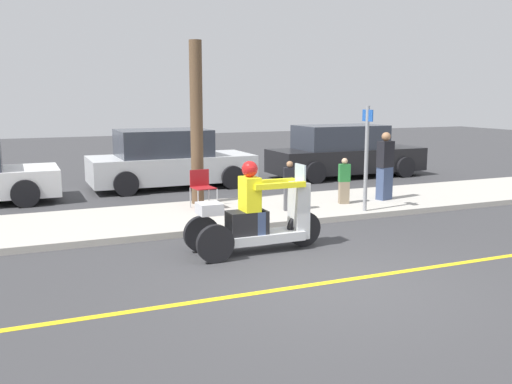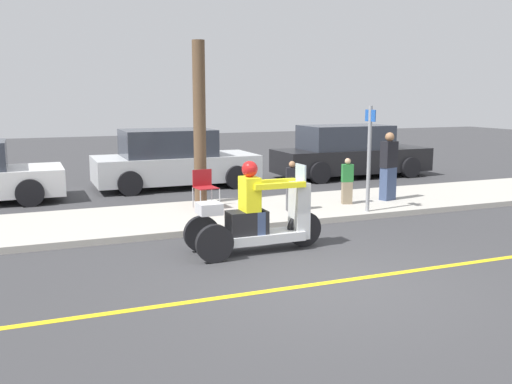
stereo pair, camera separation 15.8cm
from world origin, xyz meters
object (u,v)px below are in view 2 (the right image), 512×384
Objects in this scene: spectator_mid_group at (389,168)px; parked_car_lot_far at (350,153)px; spectator_end_of_line at (292,187)px; street_sign at (369,155)px; motorcycle_trike at (257,220)px; tree_trunk at (200,123)px; spectator_far_back at (347,182)px; parked_car_lot_left at (173,160)px; folding_chair_set_back at (204,185)px.

spectator_mid_group is 4.61m from parked_car_lot_far.
spectator_end_of_line is 1.73m from street_sign.
street_sign is at bearing -140.89° from spectator_mid_group.
tree_trunk reaches higher than motorcycle_trike.
spectator_mid_group is at bearing 30.51° from motorcycle_trike.
motorcycle_trike is 0.64× the size of tree_trunk.
spectator_far_back is 0.47× the size of street_sign.
motorcycle_trike reaches higher than spectator_far_back.
street_sign is (2.97, -2.24, -0.60)m from tree_trunk.
spectator_end_of_line is at bearing 52.72° from motorcycle_trike.
spectator_mid_group is 0.35× the size of parked_car_lot_left.
tree_trunk is at bearing -93.07° from parked_car_lot_left.
spectator_mid_group is 5.98m from parked_car_lot_left.
spectator_mid_group is at bearing -110.35° from parked_car_lot_far.
motorcycle_trike is at bearing -127.28° from spectator_end_of_line.
spectator_mid_group reaches higher than motorcycle_trike.
parked_car_lot_left is 5.58m from parked_car_lot_far.
parked_car_lot_far is (5.58, -0.14, 0.00)m from parked_car_lot_left.
parked_car_lot_far is (4.22, 4.60, 0.13)m from spectator_end_of_line.
motorcycle_trike is 9.11m from parked_car_lot_far.
tree_trunk reaches higher than spectator_end_of_line.
parked_car_lot_far is at bearing 69.65° from spectator_mid_group.
parked_car_lot_far is at bearing 31.63° from folding_chair_set_back.
parked_car_lot_left is (-3.97, 4.46, -0.13)m from spectator_mid_group.
folding_chair_set_back is (-4.22, 0.74, -0.25)m from spectator_mid_group.
folding_chair_set_back is at bearing 170.13° from spectator_mid_group.
spectator_mid_group is (4.35, 2.56, 0.34)m from motorcycle_trike.
spectator_end_of_line is 2.54m from tree_trunk.
spectator_end_of_line is at bearing -171.68° from spectator_far_back.
parked_car_lot_far is (1.60, 4.32, -0.12)m from spectator_mid_group.
street_sign reaches higher than spectator_mid_group.
street_sign is at bearing -92.24° from spectator_far_back.
parked_car_lot_left is 2.02× the size of street_sign.
folding_chair_set_back is at bearing -98.21° from tree_trunk.
spectator_mid_group is 1.92× the size of folding_chair_set_back.
parked_car_lot_left is 0.91× the size of parked_car_lot_far.
street_sign is (3.05, -1.69, 0.69)m from folding_chair_set_back.
parked_car_lot_far reaches higher than spectator_far_back.
parked_car_lot_far reaches higher than folding_chair_set_back.
street_sign reaches higher than parked_car_lot_far.
street_sign is (-1.17, -0.95, 0.44)m from spectator_mid_group.
street_sign is at bearing -36.94° from tree_trunk.
parked_car_lot_far reaches higher than parked_car_lot_left.
spectator_end_of_line is 6.24m from parked_car_lot_far.
tree_trunk is at bearing -152.12° from parked_car_lot_far.
spectator_mid_group reaches higher than parked_car_lot_left.
parked_car_lot_left is at bearing 86.91° from motorcycle_trike.
parked_car_lot_far is at bearing 62.26° from street_sign.
spectator_mid_group is 1.57m from street_sign.
spectator_far_back reaches higher than folding_chair_set_back.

